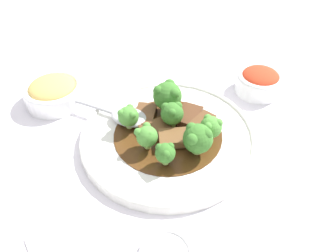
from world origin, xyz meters
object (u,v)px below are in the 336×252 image
(beef_strip_3, at_px, (146,114))
(broccoli_floret_5, at_px, (165,153))
(beef_strip_0, at_px, (188,115))
(beef_strip_2, at_px, (202,122))
(broccoli_floret_3, at_px, (145,135))
(side_bowl_kimchi, at_px, (259,81))
(broccoli_floret_0, at_px, (167,95))
(broccoli_floret_4, at_px, (211,127))
(beef_strip_4, at_px, (183,136))
(broccoli_floret_6, at_px, (128,116))
(beef_strip_1, at_px, (155,128))
(side_bowl_appetizer, at_px, (54,92))
(serving_spoon, at_px, (123,115))
(broccoli_floret_1, at_px, (196,139))
(main_plate, at_px, (168,136))
(broccoli_floret_2, at_px, (172,113))

(beef_strip_3, height_order, broccoli_floret_5, broccoli_floret_5)
(beef_strip_0, distance_m, beef_strip_2, 0.03)
(broccoli_floret_3, distance_m, side_bowl_kimchi, 0.29)
(broccoli_floret_0, xyz_separation_m, broccoli_floret_3, (0.04, -0.09, -0.01))
(broccoli_floret_3, relative_size, broccoli_floret_4, 0.98)
(beef_strip_4, bearing_deg, broccoli_floret_6, -154.69)
(beef_strip_1, distance_m, broccoli_floret_0, 0.07)
(beef_strip_4, xyz_separation_m, side_bowl_kimchi, (0.01, 0.23, -0.00))
(broccoli_floret_5, distance_m, broccoli_floret_6, 0.11)
(broccoli_floret_4, distance_m, side_bowl_appetizer, 0.33)
(beef_strip_0, distance_m, broccoli_floret_0, 0.05)
(side_bowl_kimchi, bearing_deg, beef_strip_0, -101.32)
(serving_spoon, xyz_separation_m, side_bowl_kimchi, (0.12, 0.27, -0.00))
(broccoli_floret_1, xyz_separation_m, side_bowl_kimchi, (-0.03, 0.24, -0.02))
(main_plate, xyz_separation_m, broccoli_floret_6, (-0.06, -0.04, 0.03))
(beef_strip_2, bearing_deg, broccoli_floret_6, -134.08)
(broccoli_floret_2, bearing_deg, side_bowl_kimchi, 79.09)
(beef_strip_1, bearing_deg, broccoli_floret_0, 111.36)
(broccoli_floret_3, bearing_deg, broccoli_floret_2, 92.23)
(beef_strip_1, bearing_deg, beef_strip_4, 17.96)
(beef_strip_2, relative_size, beef_strip_4, 0.64)
(beef_strip_0, height_order, side_bowl_appetizer, side_bowl_appetizer)
(beef_strip_2, height_order, broccoli_floret_1, broccoli_floret_1)
(main_plate, xyz_separation_m, beef_strip_3, (-0.06, 0.00, 0.01))
(beef_strip_1, height_order, broccoli_floret_1, broccoli_floret_1)
(beef_strip_3, height_order, serving_spoon, serving_spoon)
(broccoli_floret_0, height_order, side_bowl_kimchi, broccoli_floret_0)
(broccoli_floret_1, relative_size, broccoli_floret_6, 1.26)
(side_bowl_kimchi, bearing_deg, broccoli_floret_2, -100.91)
(beef_strip_2, xyz_separation_m, beef_strip_4, (-0.00, -0.05, 0.00))
(broccoli_floret_1, xyz_separation_m, broccoli_floret_5, (-0.02, -0.05, -0.01))
(beef_strip_3, bearing_deg, main_plate, -3.10)
(beef_strip_3, bearing_deg, broccoli_floret_4, 17.40)
(broccoli_floret_1, relative_size, broccoli_floret_4, 1.26)
(beef_strip_0, height_order, side_bowl_kimchi, side_bowl_kimchi)
(serving_spoon, height_order, side_bowl_appetizer, side_bowl_appetizer)
(broccoli_floret_0, xyz_separation_m, broccoli_floret_6, (-0.02, -0.08, -0.01))
(broccoli_floret_0, distance_m, broccoli_floret_2, 0.04)
(beef_strip_3, height_order, broccoli_floret_6, broccoli_floret_6)
(beef_strip_3, relative_size, broccoli_floret_0, 1.16)
(broccoli_floret_4, xyz_separation_m, side_bowl_appetizer, (-0.30, -0.12, -0.02))
(broccoli_floret_4, bearing_deg, serving_spoon, -154.63)
(beef_strip_0, height_order, broccoli_floret_6, broccoli_floret_6)
(side_bowl_kimchi, bearing_deg, broccoli_floret_1, -82.63)
(broccoli_floret_5, bearing_deg, serving_spoon, 169.60)
(broccoli_floret_0, relative_size, serving_spoon, 0.27)
(side_bowl_appetizer, bearing_deg, broccoli_floret_5, 4.87)
(broccoli_floret_5, bearing_deg, broccoli_floret_6, 171.19)
(broccoli_floret_2, bearing_deg, broccoli_floret_4, 18.50)
(beef_strip_3, height_order, broccoli_floret_0, broccoli_floret_0)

